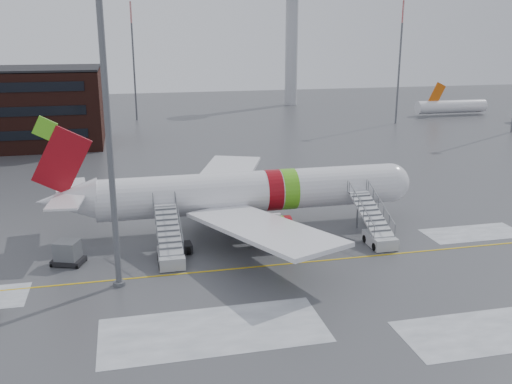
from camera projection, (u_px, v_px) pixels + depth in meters
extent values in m
plane|color=#494C4F|center=(267.00, 261.00, 46.11)|extent=(260.00, 260.00, 0.00)
cylinder|color=white|center=(251.00, 191.00, 53.06)|extent=(28.00, 3.80, 3.80)
sphere|color=white|center=(390.00, 183.00, 56.11)|extent=(3.80, 3.80, 3.80)
cube|color=black|center=(400.00, 177.00, 56.20)|extent=(1.09, 1.60, 0.97)
cone|color=white|center=(67.00, 200.00, 49.41)|extent=(5.20, 3.72, 3.72)
cube|color=maroon|center=(62.00, 161.00, 48.41)|extent=(5.27, 0.30, 6.09)
cube|color=#61C31F|center=(45.00, 128.00, 47.40)|extent=(2.16, 0.26, 2.16)
cube|color=white|center=(71.00, 185.00, 51.71)|extent=(3.07, 4.85, 0.18)
cube|color=white|center=(66.00, 202.00, 46.84)|extent=(3.07, 4.85, 0.18)
cube|color=white|center=(225.00, 176.00, 60.96)|extent=(10.72, 15.97, 1.13)
cube|color=white|center=(262.00, 228.00, 45.05)|extent=(10.72, 15.97, 1.13)
cylinder|color=white|center=(245.00, 196.00, 58.57)|extent=(3.40, 2.10, 2.10)
cylinder|color=white|center=(270.00, 229.00, 48.83)|extent=(3.40, 2.10, 2.10)
cylinder|color=#595B60|center=(369.00, 209.00, 56.39)|extent=(0.20, 0.20, 1.80)
cylinder|color=black|center=(369.00, 213.00, 56.51)|extent=(0.90, 0.56, 0.90)
cylinder|color=black|center=(241.00, 215.00, 56.04)|extent=(0.90, 0.56, 0.90)
cylinder|color=black|center=(252.00, 231.00, 51.54)|extent=(0.90, 0.56, 0.90)
cube|color=#B7BABF|center=(380.00, 240.00, 49.16)|extent=(2.00, 3.20, 1.00)
cube|color=#B7BABF|center=(371.00, 214.00, 50.67)|extent=(1.90, 5.87, 2.52)
cube|color=#B7BABF|center=(357.00, 191.00, 53.43)|extent=(1.90, 1.40, 0.15)
cylinder|color=#595B60|center=(358.00, 210.00, 53.53)|extent=(0.16, 0.16, 3.40)
cylinder|color=black|center=(375.00, 247.00, 48.08)|extent=(0.25, 0.70, 0.70)
cylinder|color=black|center=(384.00, 237.00, 50.35)|extent=(0.25, 0.70, 0.70)
cube|color=#A7AAAE|center=(171.00, 258.00, 45.25)|extent=(2.00, 3.20, 1.00)
cube|color=#A7AAAE|center=(168.00, 229.00, 46.76)|extent=(1.90, 5.87, 2.52)
cube|color=#A7AAAE|center=(164.00, 204.00, 49.52)|extent=(1.90, 1.40, 0.15)
cylinder|color=#595B60|center=(166.00, 224.00, 49.62)|extent=(0.16, 0.16, 3.40)
cylinder|color=black|center=(161.00, 266.00, 44.17)|extent=(0.25, 0.70, 0.70)
cylinder|color=black|center=(181.00, 255.00, 46.44)|extent=(0.25, 0.70, 0.70)
cube|color=black|center=(176.00, 248.00, 47.63)|extent=(2.74, 1.58, 0.66)
cube|color=white|center=(170.00, 241.00, 47.31)|extent=(1.41, 1.41, 0.85)
cube|color=black|center=(170.00, 237.00, 47.22)|extent=(1.21, 1.30, 0.14)
cylinder|color=black|center=(166.00, 253.00, 46.78)|extent=(0.32, 0.68, 0.66)
cylinder|color=black|center=(189.00, 251.00, 47.30)|extent=(0.32, 0.68, 0.66)
cylinder|color=black|center=(163.00, 248.00, 48.00)|extent=(0.32, 0.68, 0.66)
cylinder|color=black|center=(186.00, 245.00, 48.53)|extent=(0.32, 0.68, 0.66)
cube|color=black|center=(69.00, 261.00, 45.40)|extent=(2.83, 2.46, 0.38)
cube|color=slate|center=(68.00, 251.00, 45.17)|extent=(2.19, 2.12, 1.61)
cylinder|color=black|center=(54.00, 267.00, 44.49)|extent=(0.30, 0.37, 0.32)
cylinder|color=black|center=(83.00, 257.00, 46.37)|extent=(0.30, 0.37, 0.32)
cylinder|color=#595B60|center=(109.00, 140.00, 38.72)|extent=(0.44, 0.44, 21.56)
cylinder|color=#595B60|center=(119.00, 283.00, 41.65)|extent=(0.90, 0.90, 0.30)
cylinder|color=#B2B5BA|center=(292.00, 47.00, 137.75)|extent=(3.00, 3.00, 28.00)
cylinder|color=#595B60|center=(399.00, 74.00, 110.68)|extent=(0.36, 0.36, 19.20)
cylinder|color=#CC7272|center=(403.00, 12.00, 107.51)|extent=(0.32, 0.32, 4.32)
cylinder|color=#595B60|center=(134.00, 73.00, 114.76)|extent=(0.36, 0.36, 19.20)
cylinder|color=#CC7272|center=(131.00, 13.00, 111.59)|extent=(0.32, 0.32, 4.32)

